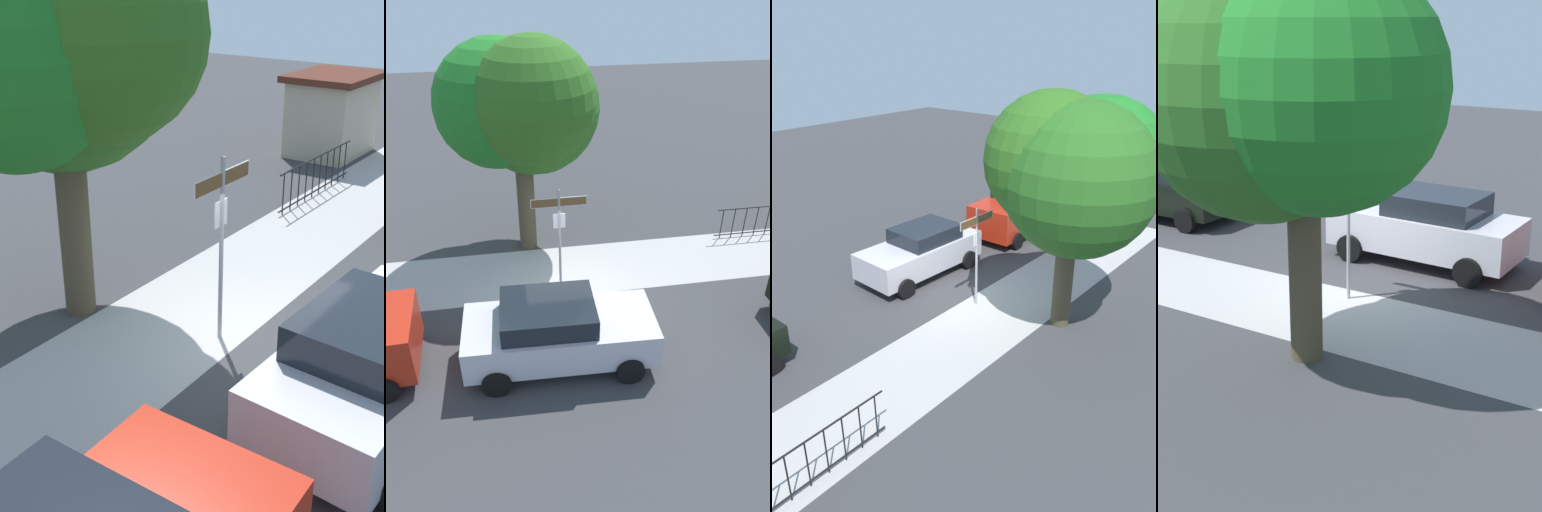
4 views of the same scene
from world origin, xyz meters
TOP-DOWN VIEW (x-y plane):
  - ground_plane at (0.00, 0.00)m, footprint 60.00×60.00m
  - sidewalk_strip at (2.00, 1.30)m, footprint 24.00×2.60m
  - street_sign at (-0.21, 0.40)m, footprint 1.46×0.07m
  - shade_tree at (-0.86, 3.07)m, footprint 4.73×4.49m
  - car_silver at (-0.66, -2.36)m, footprint 4.38×2.14m

SIDE VIEW (x-z plane):
  - ground_plane at x=0.00m, z-range 0.00..0.00m
  - sidewalk_strip at x=2.00m, z-range 0.00..0.00m
  - car_silver at x=-0.66m, z-range 0.02..1.69m
  - street_sign at x=-0.21m, z-range 0.59..3.67m
  - shade_tree at x=-0.86m, z-range 1.26..7.69m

